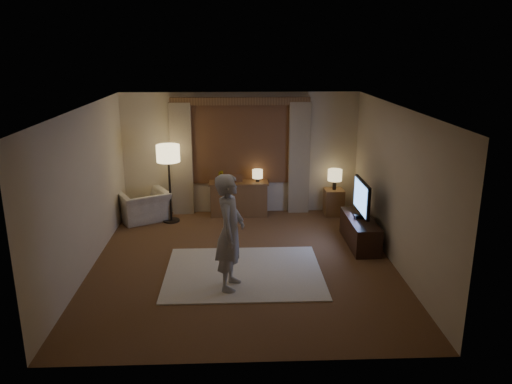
{
  "coord_description": "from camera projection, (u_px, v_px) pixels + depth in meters",
  "views": [
    {
      "loc": [
        -0.11,
        -7.72,
        3.5
      ],
      "look_at": [
        0.24,
        0.6,
        1.07
      ],
      "focal_mm": 35.0,
      "sensor_mm": 36.0,
      "label": 1
    }
  ],
  "objects": [
    {
      "name": "picture_frame",
      "position": [
        239.0,
        179.0,
        10.56
      ],
      "size": [
        0.16,
        0.02,
        0.2
      ],
      "primitive_type": "cube",
      "color": "brown",
      "rests_on": "sideboard"
    },
    {
      "name": "room",
      "position": [
        242.0,
        179.0,
        8.49
      ],
      "size": [
        5.04,
        5.54,
        2.64
      ],
      "color": "brown",
      "rests_on": "ground"
    },
    {
      "name": "rug",
      "position": [
        244.0,
        272.0,
        8.02
      ],
      "size": [
        2.5,
        2.0,
        0.02
      ],
      "primitive_type": "cube",
      "color": "beige",
      "rests_on": "floor"
    },
    {
      "name": "tv",
      "position": [
        362.0,
        198.0,
        8.95
      ],
      "size": [
        0.24,
        0.98,
        0.7
      ],
      "color": "black",
      "rests_on": "tv_stand"
    },
    {
      "name": "floor_lamp",
      "position": [
        168.0,
        158.0,
        10.01
      ],
      "size": [
        0.47,
        0.47,
        1.61
      ],
      "color": "black",
      "rests_on": "floor"
    },
    {
      "name": "armchair",
      "position": [
        144.0,
        206.0,
        10.36
      ],
      "size": [
        1.25,
        1.2,
        0.62
      ],
      "primitive_type": "imported",
      "rotation": [
        0.0,
        0.0,
        -2.63
      ],
      "color": "beige",
      "rests_on": "floor"
    },
    {
      "name": "sideboard",
      "position": [
        239.0,
        199.0,
        10.68
      ],
      "size": [
        1.2,
        0.4,
        0.7
      ],
      "primitive_type": "cube",
      "color": "brown",
      "rests_on": "floor"
    },
    {
      "name": "plant",
      "position": [
        220.0,
        177.0,
        10.53
      ],
      "size": [
        0.17,
        0.13,
        0.3
      ],
      "primitive_type": "imported",
      "color": "#999999",
      "rests_on": "sideboard"
    },
    {
      "name": "side_table",
      "position": [
        334.0,
        202.0,
        10.74
      ],
      "size": [
        0.4,
        0.4,
        0.56
      ],
      "primitive_type": "cube",
      "color": "brown",
      "rests_on": "floor"
    },
    {
      "name": "table_lamp_sideboard",
      "position": [
        258.0,
        174.0,
        10.55
      ],
      "size": [
        0.22,
        0.22,
        0.3
      ],
      "color": "black",
      "rests_on": "sideboard"
    },
    {
      "name": "tv_stand",
      "position": [
        360.0,
        231.0,
        9.13
      ],
      "size": [
        0.45,
        1.4,
        0.5
      ],
      "primitive_type": "cube",
      "color": "black",
      "rests_on": "floor"
    },
    {
      "name": "table_lamp_side",
      "position": [
        335.0,
        176.0,
        10.57
      ],
      "size": [
        0.3,
        0.3,
        0.44
      ],
      "color": "black",
      "rests_on": "side_table"
    },
    {
      "name": "person",
      "position": [
        230.0,
        232.0,
        7.28
      ],
      "size": [
        0.54,
        0.71,
        1.75
      ],
      "primitive_type": "imported",
      "rotation": [
        0.0,
        0.0,
        1.37
      ],
      "color": "#B1AAA3",
      "rests_on": "rug"
    }
  ]
}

